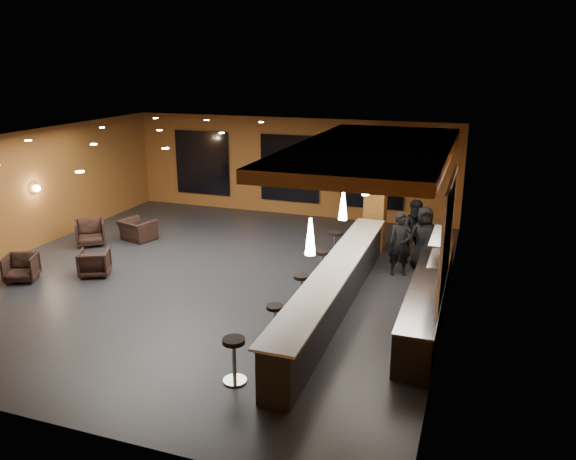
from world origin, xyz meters
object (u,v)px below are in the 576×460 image
(pendant_0, at_px, (310,236))
(bar_stool_2, at_px, (301,286))
(staff_c, at_px, (424,238))
(pendant_2, at_px, (366,182))
(bar_stool_3, at_px, (322,261))
(pendant_1, at_px, (343,204))
(armchair_c, at_px, (90,233))
(column, at_px, (376,192))
(bar_stool_1, at_px, (275,317))
(bar_stool_4, at_px, (335,241))
(staff_a, at_px, (400,244))
(bar_stool_0, at_px, (234,354))
(armchair_b, at_px, (95,263))
(armchair_d, at_px, (138,230))
(prep_counter, at_px, (428,296))
(armchair_a, at_px, (21,268))
(staff_b, at_px, (416,232))
(bar_counter, at_px, (335,289))

(pendant_0, relative_size, bar_stool_2, 0.92)
(staff_c, relative_size, bar_stool_2, 2.29)
(pendant_2, relative_size, bar_stool_3, 0.96)
(pendant_1, relative_size, armchair_c, 0.82)
(column, height_order, bar_stool_1, column)
(pendant_2, bearing_deg, bar_stool_2, -104.59)
(column, xyz_separation_m, bar_stool_4, (-0.88, -1.24, -1.25))
(column, relative_size, armchair_c, 4.11)
(staff_a, bearing_deg, bar_stool_0, -126.69)
(pendant_1, xyz_separation_m, bar_stool_2, (-0.79, -0.54, -1.87))
(column, relative_size, pendant_1, 5.00)
(armchair_b, bearing_deg, armchair_d, -103.49)
(prep_counter, bearing_deg, armchair_a, -171.94)
(staff_b, distance_m, bar_stool_3, 2.86)
(staff_b, bearing_deg, bar_stool_2, -124.77)
(prep_counter, height_order, column, column)
(bar_stool_4, bearing_deg, armchair_c, -170.08)
(bar_stool_2, xyz_separation_m, bar_stool_4, (-0.09, 3.40, 0.02))
(bar_stool_1, bearing_deg, armchair_a, 173.84)
(pendant_2, xyz_separation_m, staff_c, (1.56, 0.32, -1.48))
(bar_stool_4, bearing_deg, bar_stool_3, -87.76)
(staff_b, xyz_separation_m, bar_stool_4, (-2.21, -0.28, -0.41))
(staff_c, distance_m, armchair_d, 8.76)
(pendant_0, distance_m, staff_b, 5.97)
(bar_stool_0, distance_m, bar_stool_3, 5.26)
(bar_counter, xyz_separation_m, bar_stool_2, (-0.79, -0.04, -0.02))
(prep_counter, bearing_deg, armchair_c, 171.27)
(staff_b, height_order, armchair_a, staff_b)
(pendant_2, bearing_deg, pendant_0, -90.00)
(pendant_1, relative_size, bar_stool_2, 0.92)
(staff_c, bearing_deg, column, 118.58)
(bar_stool_2, distance_m, bar_stool_3, 1.85)
(bar_counter, height_order, armchair_a, bar_counter)
(prep_counter, distance_m, armchair_c, 10.36)
(bar_stool_0, bearing_deg, bar_counter, 75.02)
(staff_c, height_order, armchair_b, staff_c)
(pendant_0, height_order, pendant_2, same)
(prep_counter, distance_m, pendant_0, 3.73)
(bar_stool_4, bearing_deg, bar_counter, -75.27)
(prep_counter, xyz_separation_m, armchair_a, (-10.04, -1.42, -0.08))
(bar_stool_2, bearing_deg, bar_counter, 2.93)
(pendant_1, xyz_separation_m, bar_stool_0, (-0.92, -3.95, -1.81))
(bar_counter, xyz_separation_m, armchair_a, (-8.04, -0.92, -0.15))
(pendant_1, relative_size, staff_a, 0.41)
(staff_c, xyz_separation_m, bar_stool_0, (-2.49, -6.77, -0.33))
(armchair_b, xyz_separation_m, bar_stool_4, (5.62, 3.35, 0.15))
(staff_b, xyz_separation_m, bar_stool_0, (-2.25, -7.09, -0.38))
(prep_counter, bearing_deg, pendant_2, 128.66)
(prep_counter, height_order, bar_stool_3, prep_counter)
(armchair_a, bearing_deg, armchair_d, 51.92)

